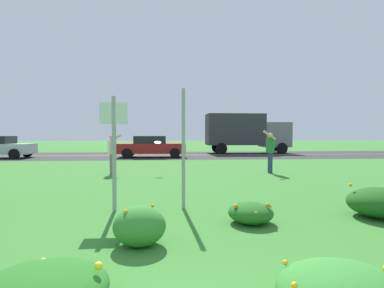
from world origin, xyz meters
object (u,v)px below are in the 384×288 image
Objects in this scene: sign_post_by_roadside at (183,149)px; person_thrower_white_shirt at (112,151)px; sign_post_near_path at (114,141)px; car_red_center_left at (151,146)px; box_truck_gray at (246,131)px; person_catcher_green_shirt at (270,149)px; frisbee_orange at (158,143)px.

sign_post_by_roadside is 6.35m from person_thrower_white_shirt.
sign_post_near_path is 0.52× the size of car_red_center_left.
box_truck_gray reaches higher than car_red_center_left.
sign_post_by_roadside is at bearing -84.36° from car_red_center_left.
sign_post_by_roadside is 19.15m from box_truck_gray.
sign_post_near_path is 1.49× the size of person_thrower_white_shirt.
frisbee_orange is at bearing 177.98° from person_catcher_green_shirt.
car_red_center_left is (-1.42, 14.41, -0.53)m from sign_post_by_roadside.
person_thrower_white_shirt is at bearing 100.49° from sign_post_near_path.
person_thrower_white_shirt is at bearing -124.80° from box_truck_gray.
car_red_center_left is at bearing 82.69° from person_thrower_white_shirt.
sign_post_near_path is at bearing -90.03° from car_red_center_left.
frisbee_orange is at bearing 97.20° from sign_post_by_roadside.
box_truck_gray reaches higher than person_thrower_white_shirt.
person_catcher_green_shirt is (5.23, 5.66, -0.46)m from sign_post_near_path.
sign_post_by_roadside is 9.18× the size of frisbee_orange.
car_red_center_left is at bearing 120.53° from person_catcher_green_shirt.
sign_post_by_roadside is at bearing -124.33° from person_catcher_green_shirt.
box_truck_gray is at bearing 71.57° from sign_post_by_roadside.
box_truck_gray reaches higher than frisbee_orange.
sign_post_near_path is 0.35× the size of box_truck_gray.
person_thrower_white_shirt is 0.35× the size of car_red_center_left.
car_red_center_left is (-0.70, 8.69, -0.51)m from frisbee_orange.
frisbee_orange is (0.71, 5.82, -0.19)m from sign_post_near_path.
frisbee_orange is (1.80, -0.10, 0.32)m from person_thrower_white_shirt.
frisbee_orange is at bearing -118.57° from box_truck_gray.
sign_post_near_path is at bearing -132.73° from person_catcher_green_shirt.
box_truck_gray is at bearing 55.20° from person_thrower_white_shirt.
person_catcher_green_shirt is at bearing 47.27° from sign_post_near_path.
sign_post_by_roadside is 0.38× the size of box_truck_gray.
person_catcher_green_shirt is 0.26× the size of box_truck_gray.
frisbee_orange is 0.04× the size of box_truck_gray.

